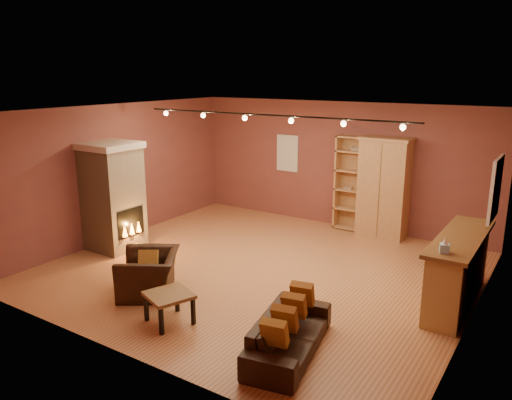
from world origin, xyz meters
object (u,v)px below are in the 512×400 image
Objects in this scene: bookcase at (356,183)px; coffee_table at (169,298)px; armchair at (149,267)px; bar_counter at (458,270)px; fireplace at (113,196)px; armoire at (384,188)px; loveseat at (289,327)px.

bookcase reaches higher than coffee_table.
bar_counter is at bearing 84.10° from armchair.
bar_counter is at bearing 9.81° from fireplace.
bookcase is 2.78× the size of coffee_table.
fireplace is 2.45m from armchair.
bookcase is (3.52, 3.74, 0.00)m from fireplace.
armoire is (0.69, -0.16, 0.01)m from bookcase.
fireplace is 6.35m from bar_counter.
loveseat is at bearing -119.53° from bar_counter.
bar_counter reaches higher than coffee_table.
coffee_table is at bearing 86.57° from loveseat.
bookcase is at bearing 46.75° from fireplace.
bar_counter is at bearing -44.31° from bookcase.
fireplace is 5.13m from bookcase.
fireplace is 2.82× the size of coffee_table.
bookcase is 1.18× the size of loveseat.
bar_counter is 1.88× the size of armchair.
fireplace reaches higher than coffee_table.
fireplace is 5.06m from loveseat.
fireplace is at bearing -133.25° from bookcase.
armoire is 5.48m from coffee_table.
armoire reaches higher than coffee_table.
coffee_table is at bearing -139.05° from bar_counter.
coffee_table is (-1.78, -0.24, 0.02)m from loveseat.
bar_counter is 4.74m from armchair.
fireplace is at bearing -139.59° from armoire.
armchair is at bearing -151.71° from bar_counter.
bookcase is 0.98× the size of armoire.
coffee_table is at bearing -95.33° from bookcase.
bookcase is 0.92× the size of bar_counter.
fireplace is 1.01× the size of bookcase.
armoire is 1.20× the size of loveseat.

